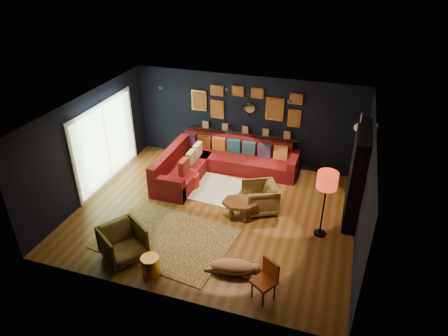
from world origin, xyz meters
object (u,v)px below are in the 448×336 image
(dog, at_px, (233,265))
(orange_chair, at_px, (267,277))
(armchair_right, at_px, (260,197))
(gold_stool, at_px, (151,266))
(armchair_left, at_px, (123,241))
(sectional, at_px, (215,163))
(floor_lamp, at_px, (327,183))
(coffee_table, at_px, (240,204))
(pouf, at_px, (189,180))

(dog, bearing_deg, orange_chair, -37.91)
(armchair_right, height_order, gold_stool, armchair_right)
(armchair_left, xyz_separation_m, gold_stool, (0.76, -0.30, -0.19))
(sectional, xyz_separation_m, floor_lamp, (3.11, -1.86, 1.01))
(armchair_right, xyz_separation_m, floor_lamp, (1.50, -0.47, 0.94))
(coffee_table, xyz_separation_m, armchair_right, (0.37, 0.43, 0.02))
(armchair_right, height_order, dog, armchair_right)
(coffee_table, height_order, orange_chair, orange_chair)
(sectional, distance_m, floor_lamp, 3.76)
(orange_chair, bearing_deg, gold_stool, -143.18)
(pouf, relative_size, dog, 0.46)
(dog, bearing_deg, armchair_left, 176.16)
(armchair_left, height_order, dog, armchair_left)
(dog, bearing_deg, armchair_right, 79.85)
(pouf, relative_size, armchair_right, 0.69)
(pouf, bearing_deg, armchair_right, -13.39)
(coffee_table, distance_m, armchair_right, 0.57)
(floor_lamp, height_order, dog, floor_lamp)
(sectional, height_order, gold_stool, sectional)
(sectional, xyz_separation_m, coffee_table, (1.24, -1.82, 0.05))
(sectional, relative_size, pouf, 6.27)
(armchair_right, distance_m, orange_chair, 2.72)
(coffee_table, distance_m, orange_chair, 2.46)
(orange_chair, height_order, floor_lamp, floor_lamp)
(coffee_table, relative_size, pouf, 1.73)
(sectional, bearing_deg, armchair_left, -99.51)
(armchair_left, height_order, gold_stool, armchair_left)
(armchair_left, bearing_deg, floor_lamp, -28.70)
(armchair_right, distance_m, floor_lamp, 1.83)
(armchair_left, relative_size, armchair_right, 1.03)
(armchair_right, bearing_deg, coffee_table, -67.52)
(gold_stool, bearing_deg, orange_chair, 3.97)
(sectional, relative_size, orange_chair, 4.21)
(orange_chair, distance_m, dog, 0.89)
(gold_stool, bearing_deg, armchair_left, 158.47)
(armchair_left, distance_m, armchair_right, 3.35)
(sectional, height_order, orange_chair, sectional)
(sectional, relative_size, gold_stool, 7.72)
(gold_stool, xyz_separation_m, orange_chair, (2.25, 0.16, 0.25))
(armchair_left, height_order, armchair_right, armchair_left)
(armchair_left, relative_size, floor_lamp, 0.51)
(coffee_table, xyz_separation_m, gold_stool, (-1.13, -2.34, -0.15))
(pouf, height_order, armchair_left, armchair_left)
(sectional, xyz_separation_m, dog, (1.61, -3.61, -0.12))
(orange_chair, relative_size, dog, 0.68)
(sectional, xyz_separation_m, orange_chair, (2.36, -4.00, 0.15))
(coffee_table, relative_size, armchair_left, 1.16)
(pouf, relative_size, floor_lamp, 0.34)
(sectional, bearing_deg, gold_stool, -88.42)
(armchair_left, bearing_deg, armchair_right, -9.14)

